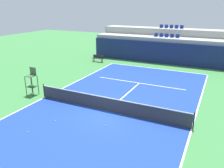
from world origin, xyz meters
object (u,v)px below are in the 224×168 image
(tennis_ball_1, at_px, (55,121))
(tennis_ball_2, at_px, (28,132))
(tennis_ball_0, at_px, (106,125))
(tennis_net, at_px, (108,104))
(umpire_chair, at_px, (32,80))
(player_bench, at_px, (98,58))

(tennis_ball_1, distance_m, tennis_ball_2, 1.79)
(tennis_ball_0, relative_size, tennis_ball_2, 1.00)
(tennis_net, xyz_separation_m, umpire_chair, (-6.70, 0.06, 0.68))
(tennis_net, relative_size, tennis_ball_2, 167.88)
(tennis_ball_0, xyz_separation_m, tennis_ball_1, (-3.05, -0.88, 0.00))
(umpire_chair, bearing_deg, tennis_ball_2, -48.93)
(tennis_ball_0, bearing_deg, player_bench, 120.82)
(umpire_chair, distance_m, player_bench, 11.98)
(tennis_net, xyz_separation_m, tennis_ball_1, (-2.24, -2.74, -0.47))
(tennis_ball_0, height_order, tennis_ball_1, same)
(tennis_ball_0, bearing_deg, tennis_ball_1, -163.95)
(player_bench, height_order, tennis_ball_0, player_bench)
(tennis_ball_0, xyz_separation_m, tennis_ball_2, (-3.59, -2.58, 0.00))
(umpire_chair, xyz_separation_m, tennis_ball_1, (4.46, -2.79, -1.14))
(player_bench, relative_size, tennis_ball_1, 22.73)
(tennis_net, height_order, umpire_chair, umpire_chair)
(tennis_net, bearing_deg, tennis_ball_1, -129.23)
(tennis_net, relative_size, player_bench, 7.39)
(tennis_net, relative_size, tennis_ball_0, 167.88)
(player_bench, distance_m, tennis_ball_0, 16.14)
(umpire_chair, distance_m, tennis_ball_0, 7.84)
(player_bench, relative_size, tennis_ball_2, 22.73)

